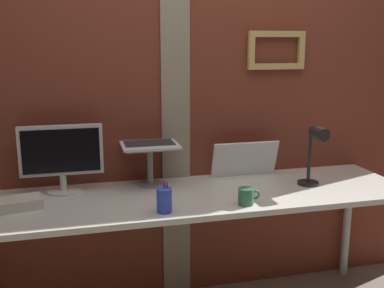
{
  "coord_description": "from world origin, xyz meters",
  "views": [
    {
      "loc": [
        -0.7,
        -2.21,
        1.55
      ],
      "look_at": [
        -0.1,
        0.14,
        1.0
      ],
      "focal_mm": 42.7,
      "sensor_mm": 36.0,
      "label": 1
    }
  ],
  "objects_px": {
    "laptop": "(148,134)",
    "coffee_mug": "(246,196)",
    "whiteboard_panel": "(245,159)",
    "desk_lamp": "(315,150)",
    "pen_cup": "(164,200)",
    "monitor": "(61,154)"
  },
  "relations": [
    {
      "from": "monitor",
      "to": "whiteboard_panel",
      "type": "height_order",
      "value": "monitor"
    },
    {
      "from": "laptop",
      "to": "whiteboard_panel",
      "type": "relative_size",
      "value": 0.78
    },
    {
      "from": "pen_cup",
      "to": "laptop",
      "type": "bearing_deg",
      "value": 89.67
    },
    {
      "from": "laptop",
      "to": "pen_cup",
      "type": "xyz_separation_m",
      "value": [
        -0.0,
        -0.5,
        -0.22
      ]
    },
    {
      "from": "desk_lamp",
      "to": "pen_cup",
      "type": "bearing_deg",
      "value": -168.98
    },
    {
      "from": "laptop",
      "to": "coffee_mug",
      "type": "relative_size",
      "value": 2.77
    },
    {
      "from": "whiteboard_panel",
      "to": "desk_lamp",
      "type": "distance_m",
      "value": 0.43
    },
    {
      "from": "desk_lamp",
      "to": "pen_cup",
      "type": "distance_m",
      "value": 0.9
    },
    {
      "from": "laptop",
      "to": "desk_lamp",
      "type": "distance_m",
      "value": 0.93
    },
    {
      "from": "whiteboard_panel",
      "to": "laptop",
      "type": "bearing_deg",
      "value": 176.64
    },
    {
      "from": "laptop",
      "to": "whiteboard_panel",
      "type": "xyz_separation_m",
      "value": [
        0.58,
        -0.03,
        -0.18
      ]
    },
    {
      "from": "whiteboard_panel",
      "to": "pen_cup",
      "type": "bearing_deg",
      "value": -141.45
    },
    {
      "from": "monitor",
      "to": "laptop",
      "type": "bearing_deg",
      "value": 8.24
    },
    {
      "from": "whiteboard_panel",
      "to": "pen_cup",
      "type": "relative_size",
      "value": 2.72
    },
    {
      "from": "coffee_mug",
      "to": "monitor",
      "type": "bearing_deg",
      "value": 154.24
    },
    {
      "from": "monitor",
      "to": "desk_lamp",
      "type": "xyz_separation_m",
      "value": [
        1.35,
        -0.26,
        0.0
      ]
    },
    {
      "from": "monitor",
      "to": "coffee_mug",
      "type": "bearing_deg",
      "value": -25.76
    },
    {
      "from": "whiteboard_panel",
      "to": "pen_cup",
      "type": "xyz_separation_m",
      "value": [
        -0.58,
        -0.46,
        -0.05
      ]
    },
    {
      "from": "monitor",
      "to": "laptop",
      "type": "xyz_separation_m",
      "value": [
        0.47,
        0.07,
        0.07
      ]
    },
    {
      "from": "pen_cup",
      "to": "coffee_mug",
      "type": "relative_size",
      "value": 1.3
    },
    {
      "from": "whiteboard_panel",
      "to": "coffee_mug",
      "type": "xyz_separation_m",
      "value": [
        -0.17,
        -0.46,
        -0.06
      ]
    },
    {
      "from": "monitor",
      "to": "coffee_mug",
      "type": "relative_size",
      "value": 3.82
    }
  ]
}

